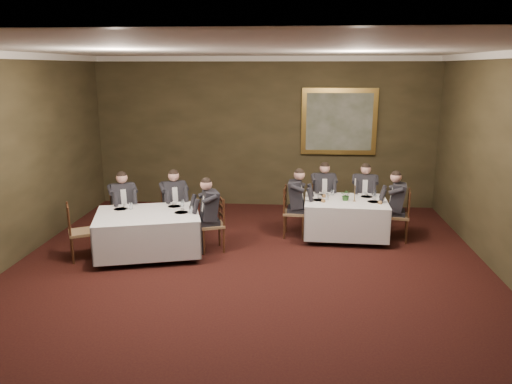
# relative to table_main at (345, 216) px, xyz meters

# --- Properties ---
(ground) EXTENTS (10.00, 10.00, 0.00)m
(ground) POSITION_rel_table_main_xyz_m (-1.72, -2.67, -0.45)
(ground) COLOR black
(ground) RESTS_ON ground
(ceiling) EXTENTS (8.00, 10.00, 0.10)m
(ceiling) POSITION_rel_table_main_xyz_m (-1.72, -2.67, 3.05)
(ceiling) COLOR silver
(ceiling) RESTS_ON back_wall
(back_wall) EXTENTS (8.00, 0.10, 3.50)m
(back_wall) POSITION_rel_table_main_xyz_m (-1.72, 2.33, 1.30)
(back_wall) COLOR #2F2817
(back_wall) RESTS_ON ground
(crown_molding) EXTENTS (8.00, 10.00, 0.12)m
(crown_molding) POSITION_rel_table_main_xyz_m (-1.72, -2.67, 2.99)
(crown_molding) COLOR white
(crown_molding) RESTS_ON back_wall
(table_main) EXTENTS (1.63, 1.27, 0.67)m
(table_main) POSITION_rel_table_main_xyz_m (0.00, 0.00, 0.00)
(table_main) COLOR #311D0D
(table_main) RESTS_ON ground
(table_second) EXTENTS (2.09, 1.79, 0.67)m
(table_second) POSITION_rel_table_main_xyz_m (-3.56, -1.17, 0.00)
(table_second) COLOR #311D0D
(table_second) RESTS_ON ground
(chair_main_backleft) EXTENTS (0.48, 0.46, 1.00)m
(chair_main_backleft) POSITION_rel_table_main_xyz_m (-0.39, 0.83, -0.17)
(chair_main_backleft) COLOR olive
(chair_main_backleft) RESTS_ON ground
(diner_main_backleft) EXTENTS (0.45, 0.52, 1.35)m
(diner_main_backleft) POSITION_rel_table_main_xyz_m (-0.39, 0.82, 0.06)
(diner_main_backleft) COLOR black
(diner_main_backleft) RESTS_ON chair_main_backleft
(chair_main_backright) EXTENTS (0.49, 0.47, 1.00)m
(chair_main_backright) POSITION_rel_table_main_xyz_m (0.46, 0.79, -0.17)
(chair_main_backright) COLOR olive
(chair_main_backright) RESTS_ON ground
(diner_main_backright) EXTENTS (0.46, 0.53, 1.35)m
(diner_main_backright) POSITION_rel_table_main_xyz_m (0.46, 0.78, 0.06)
(diner_main_backright) COLOR black
(diner_main_backright) RESTS_ON chair_main_backright
(chair_main_endleft) EXTENTS (0.45, 0.47, 1.00)m
(chair_main_endleft) POSITION_rel_table_main_xyz_m (-1.00, 0.04, -0.17)
(chair_main_endleft) COLOR olive
(chair_main_endleft) RESTS_ON ground
(diner_main_endleft) EXTENTS (0.50, 0.44, 1.35)m
(diner_main_endleft) POSITION_rel_table_main_xyz_m (-0.99, 0.04, 0.06)
(diner_main_endleft) COLOR black
(diner_main_endleft) RESTS_ON chair_main_endleft
(chair_main_endright) EXTENTS (0.49, 0.51, 1.00)m
(chair_main_endright) POSITION_rel_table_main_xyz_m (1.00, -0.04, -0.17)
(chair_main_endright) COLOR olive
(chair_main_endright) RESTS_ON ground
(diner_main_endright) EXTENTS (0.55, 0.48, 1.35)m
(diner_main_endright) POSITION_rel_table_main_xyz_m (0.99, -0.04, 0.06)
(diner_main_endright) COLOR black
(diner_main_endright) RESTS_ON chair_main_endright
(chair_sec_backleft) EXTENTS (0.59, 0.58, 1.00)m
(chair_sec_backleft) POSITION_rel_table_main_xyz_m (-4.27, -0.41, -0.17)
(chair_sec_backleft) COLOR olive
(chair_sec_backleft) RESTS_ON ground
(diner_sec_backleft) EXTENTS (0.58, 0.61, 1.35)m
(diner_sec_backleft) POSITION_rel_table_main_xyz_m (-4.26, -0.42, 0.06)
(diner_sec_backleft) COLOR black
(diner_sec_backleft) RESTS_ON chair_sec_backleft
(chair_sec_backright) EXTENTS (0.58, 0.57, 1.00)m
(chair_sec_backright) POSITION_rel_table_main_xyz_m (-3.34, -0.16, -0.17)
(chair_sec_backright) COLOR olive
(chair_sec_backright) RESTS_ON ground
(diner_sec_backright) EXTENTS (0.57, 0.61, 1.35)m
(diner_sec_backright) POSITION_rel_table_main_xyz_m (-3.33, -0.17, 0.06)
(diner_sec_backright) COLOR black
(diner_sec_backright) RESTS_ON chair_sec_backright
(chair_sec_endright) EXTENTS (0.55, 0.56, 1.00)m
(chair_sec_endright) POSITION_rel_table_main_xyz_m (-2.46, -0.87, -0.17)
(chair_sec_endright) COLOR olive
(chair_sec_endright) RESTS_ON ground
(diner_sec_endright) EXTENTS (0.59, 0.54, 1.35)m
(diner_sec_endright) POSITION_rel_table_main_xyz_m (-2.48, -0.88, 0.06)
(diner_sec_endright) COLOR black
(diner_sec_endright) RESTS_ON chair_sec_endright
(chair_sec_endleft) EXTENTS (0.58, 0.58, 1.00)m
(chair_sec_endleft) POSITION_rel_table_main_xyz_m (-4.65, -1.47, -0.17)
(chair_sec_endleft) COLOR olive
(chair_sec_endleft) RESTS_ON ground
(centerpiece) EXTENTS (0.26, 0.24, 0.24)m
(centerpiece) POSITION_rel_table_main_xyz_m (-0.00, -0.02, 0.43)
(centerpiece) COLOR #2D5926
(centerpiece) RESTS_ON table_main
(candlestick) EXTENTS (0.07, 0.07, 0.46)m
(candlestick) POSITION_rel_table_main_xyz_m (0.15, -0.06, 0.48)
(candlestick) COLOR #B18036
(candlestick) RESTS_ON table_main
(place_setting_table_main) EXTENTS (0.33, 0.31, 0.14)m
(place_setting_table_main) POSITION_rel_table_main_xyz_m (-0.36, 0.37, 0.35)
(place_setting_table_main) COLOR white
(place_setting_table_main) RESTS_ON table_main
(place_setting_table_second) EXTENTS (0.33, 0.31, 0.14)m
(place_setting_table_second) POSITION_rel_table_main_xyz_m (-4.07, -0.91, 0.35)
(place_setting_table_second) COLOR white
(place_setting_table_second) RESTS_ON table_second
(painting) EXTENTS (1.73, 0.09, 1.52)m
(painting) POSITION_rel_table_main_xyz_m (-0.00, 2.27, 1.58)
(painting) COLOR gold
(painting) RESTS_ON back_wall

